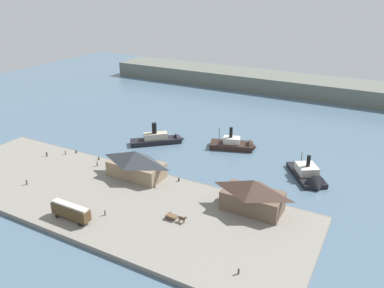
{
  "coord_description": "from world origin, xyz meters",
  "views": [
    {
      "loc": [
        62.35,
        -88.56,
        53.68
      ],
      "look_at": [
        4.36,
        18.45,
        2.0
      ],
      "focal_mm": 35.72,
      "sensor_mm": 36.0,
      "label": 1
    }
  ],
  "objects_px": {
    "mooring_post_center_east": "(99,158)",
    "ferry_moored_west": "(161,139)",
    "mooring_post_center_west": "(76,152)",
    "mooring_post_east": "(179,180)",
    "ferry_shed_central_terminal": "(136,164)",
    "pedestrian_walking_west": "(239,271)",
    "ferry_shed_east_terminal": "(253,195)",
    "ferry_moored_east": "(309,177)",
    "pedestrian_by_tram": "(47,154)",
    "ferry_departing_north": "(237,145)",
    "pedestrian_near_west_shed": "(97,164)",
    "street_tram": "(71,211)",
    "mooring_post_west": "(110,162)",
    "pedestrian_near_cart": "(66,152)",
    "horse_cart": "(175,217)",
    "pedestrian_at_waters_edge": "(27,182)",
    "pedestrian_walking_east": "(105,213)"
  },
  "relations": [
    {
      "from": "pedestrian_near_cart",
      "to": "pedestrian_at_waters_edge",
      "type": "distance_m",
      "value": 20.95
    },
    {
      "from": "ferry_shed_central_terminal",
      "to": "street_tram",
      "type": "height_order",
      "value": "ferry_shed_central_terminal"
    },
    {
      "from": "pedestrian_near_west_shed",
      "to": "ferry_departing_north",
      "type": "height_order",
      "value": "ferry_departing_north"
    },
    {
      "from": "mooring_post_center_west",
      "to": "ferry_moored_west",
      "type": "xyz_separation_m",
      "value": [
        18.69,
        23.13,
        -0.17
      ]
    },
    {
      "from": "mooring_post_center_west",
      "to": "mooring_post_east",
      "type": "height_order",
      "value": "same"
    },
    {
      "from": "pedestrian_by_tram",
      "to": "ferry_moored_east",
      "type": "bearing_deg",
      "value": 18.33
    },
    {
      "from": "ferry_shed_east_terminal",
      "to": "mooring_post_west",
      "type": "bearing_deg",
      "value": 175.16
    },
    {
      "from": "ferry_shed_east_terminal",
      "to": "pedestrian_at_waters_edge",
      "type": "relative_size",
      "value": 9.01
    },
    {
      "from": "ferry_shed_east_terminal",
      "to": "mooring_post_center_east",
      "type": "relative_size",
      "value": 16.64
    },
    {
      "from": "horse_cart",
      "to": "mooring_post_center_east",
      "type": "xyz_separation_m",
      "value": [
        -38.91,
        17.33,
        -0.48
      ]
    },
    {
      "from": "ferry_moored_east",
      "to": "ferry_departing_north",
      "type": "bearing_deg",
      "value": 156.49
    },
    {
      "from": "horse_cart",
      "to": "mooring_post_center_west",
      "type": "distance_m",
      "value": 52.27
    },
    {
      "from": "mooring_post_center_east",
      "to": "pedestrian_walking_east",
      "type": "bearing_deg",
      "value": -46.18
    },
    {
      "from": "horse_cart",
      "to": "mooring_post_center_west",
      "type": "bearing_deg",
      "value": 159.98
    },
    {
      "from": "mooring_post_west",
      "to": "ferry_moored_west",
      "type": "bearing_deg",
      "value": 80.67
    },
    {
      "from": "ferry_shed_east_terminal",
      "to": "ferry_departing_north",
      "type": "xyz_separation_m",
      "value": [
        -18.78,
        36.33,
        -4.09
      ]
    },
    {
      "from": "mooring_post_east",
      "to": "ferry_departing_north",
      "type": "distance_m",
      "value": 32.53
    },
    {
      "from": "ferry_shed_central_terminal",
      "to": "mooring_post_center_west",
      "type": "bearing_deg",
      "value": 171.9
    },
    {
      "from": "ferry_shed_east_terminal",
      "to": "pedestrian_at_waters_edge",
      "type": "bearing_deg",
      "value": -163.35
    },
    {
      "from": "street_tram",
      "to": "pedestrian_at_waters_edge",
      "type": "height_order",
      "value": "street_tram"
    },
    {
      "from": "mooring_post_center_east",
      "to": "ferry_moored_west",
      "type": "bearing_deg",
      "value": 70.28
    },
    {
      "from": "pedestrian_at_waters_edge",
      "to": "mooring_post_east",
      "type": "height_order",
      "value": "pedestrian_at_waters_edge"
    },
    {
      "from": "pedestrian_by_tram",
      "to": "ferry_departing_north",
      "type": "relative_size",
      "value": 0.1
    },
    {
      "from": "ferry_moored_east",
      "to": "ferry_shed_east_terminal",
      "type": "bearing_deg",
      "value": -109.83
    },
    {
      "from": "pedestrian_walking_west",
      "to": "ferry_moored_east",
      "type": "relative_size",
      "value": 0.08
    },
    {
      "from": "pedestrian_walking_west",
      "to": "street_tram",
      "type": "bearing_deg",
      "value": -177.59
    },
    {
      "from": "ferry_shed_central_terminal",
      "to": "pedestrian_near_cart",
      "type": "height_order",
      "value": "ferry_shed_central_terminal"
    },
    {
      "from": "ferry_shed_east_terminal",
      "to": "street_tram",
      "type": "distance_m",
      "value": 44.09
    },
    {
      "from": "ferry_moored_west",
      "to": "ferry_moored_east",
      "type": "bearing_deg",
      "value": -3.81
    },
    {
      "from": "pedestrian_by_tram",
      "to": "ferry_departing_north",
      "type": "xyz_separation_m",
      "value": [
        51.32,
        38.12,
        -0.63
      ]
    },
    {
      "from": "pedestrian_near_west_shed",
      "to": "mooring_post_west",
      "type": "relative_size",
      "value": 1.68
    },
    {
      "from": "ferry_shed_east_terminal",
      "to": "ferry_shed_central_terminal",
      "type": "bearing_deg",
      "value": 178.65
    },
    {
      "from": "mooring_post_center_west",
      "to": "mooring_post_center_east",
      "type": "bearing_deg",
      "value": -3.16
    },
    {
      "from": "ferry_shed_east_terminal",
      "to": "ferry_moored_east",
      "type": "xyz_separation_m",
      "value": [
        8.77,
        24.34,
        -4.22
      ]
    },
    {
      "from": "street_tram",
      "to": "mooring_post_east",
      "type": "xyz_separation_m",
      "value": [
        12.87,
        28.88,
        -2.0
      ]
    },
    {
      "from": "pedestrian_near_west_shed",
      "to": "pedestrian_walking_east",
      "type": "distance_m",
      "value": 28.28
    },
    {
      "from": "pedestrian_at_waters_edge",
      "to": "mooring_post_center_east",
      "type": "distance_m",
      "value": 23.24
    },
    {
      "from": "pedestrian_by_tram",
      "to": "ferry_departing_north",
      "type": "height_order",
      "value": "ferry_departing_north"
    },
    {
      "from": "pedestrian_near_west_shed",
      "to": "pedestrian_by_tram",
      "type": "distance_m",
      "value": 19.53
    },
    {
      "from": "pedestrian_near_cart",
      "to": "ferry_departing_north",
      "type": "height_order",
      "value": "ferry_departing_north"
    },
    {
      "from": "ferry_shed_central_terminal",
      "to": "street_tram",
      "type": "bearing_deg",
      "value": -91.18
    },
    {
      "from": "pedestrian_near_cart",
      "to": "mooring_post_east",
      "type": "height_order",
      "value": "pedestrian_near_cart"
    },
    {
      "from": "horse_cart",
      "to": "ferry_moored_east",
      "type": "distance_m",
      "value": 44.07
    },
    {
      "from": "pedestrian_walking_west",
      "to": "horse_cart",
      "type": "bearing_deg",
      "value": 153.98
    },
    {
      "from": "mooring_post_west",
      "to": "ferry_departing_north",
      "type": "xyz_separation_m",
      "value": [
        29.98,
        32.19,
        -0.32
      ]
    },
    {
      "from": "ferry_shed_central_terminal",
      "to": "ferry_moored_west",
      "type": "xyz_separation_m",
      "value": [
        -8.93,
        27.07,
        -3.79
      ]
    },
    {
      "from": "street_tram",
      "to": "ferry_moored_west",
      "type": "height_order",
      "value": "ferry_moored_west"
    },
    {
      "from": "ferry_shed_central_terminal",
      "to": "pedestrian_walking_west",
      "type": "height_order",
      "value": "ferry_shed_central_terminal"
    },
    {
      "from": "pedestrian_near_west_shed",
      "to": "horse_cart",
      "type": "bearing_deg",
      "value": -20.59
    },
    {
      "from": "ferry_shed_east_terminal",
      "to": "mooring_post_center_east",
      "type": "xyz_separation_m",
      "value": [
        -53.35,
        4.21,
        -3.78
      ]
    }
  ]
}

